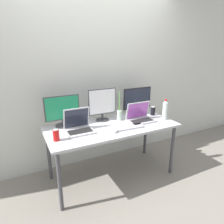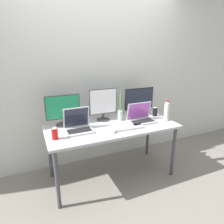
{
  "view_description": "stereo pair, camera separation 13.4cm",
  "coord_description": "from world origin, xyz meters",
  "px_view_note": "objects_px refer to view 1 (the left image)",
  "views": [
    {
      "loc": [
        -1.06,
        -2.11,
        1.68
      ],
      "look_at": [
        0.0,
        0.0,
        0.92
      ],
      "focal_mm": 32.0,
      "sensor_mm": 36.0,
      "label": 1
    },
    {
      "loc": [
        -0.94,
        -2.16,
        1.68
      ],
      "look_at": [
        0.0,
        0.0,
        0.92
      ],
      "focal_mm": 32.0,
      "sensor_mm": 36.0,
      "label": 2
    }
  ],
  "objects_px": {
    "water_bottle": "(165,110)",
    "bamboo_vase": "(119,114)",
    "monitor_center": "(102,104)",
    "soda_can_near_keyboard": "(153,111)",
    "laptop_silver": "(79,126)",
    "work_desk": "(112,130)",
    "mouse_by_keyboard": "(115,131)",
    "monitor_right": "(137,100)",
    "laptop_secondary": "(140,117)",
    "keyboard_main": "(129,127)",
    "soda_can_by_laptop": "(56,135)",
    "monitor_left": "(62,110)"
  },
  "relations": [
    {
      "from": "monitor_right",
      "to": "laptop_silver",
      "type": "bearing_deg",
      "value": -167.06
    },
    {
      "from": "water_bottle",
      "to": "work_desk",
      "type": "bearing_deg",
      "value": 170.65
    },
    {
      "from": "water_bottle",
      "to": "monitor_center",
      "type": "bearing_deg",
      "value": 155.19
    },
    {
      "from": "water_bottle",
      "to": "bamboo_vase",
      "type": "distance_m",
      "value": 0.62
    },
    {
      "from": "laptop_silver",
      "to": "bamboo_vase",
      "type": "distance_m",
      "value": 0.62
    },
    {
      "from": "monitor_left",
      "to": "laptop_secondary",
      "type": "height_order",
      "value": "monitor_left"
    },
    {
      "from": "laptop_secondary",
      "to": "mouse_by_keyboard",
      "type": "xyz_separation_m",
      "value": [
        -0.48,
        -0.18,
        -0.04
      ]
    },
    {
      "from": "monitor_left",
      "to": "bamboo_vase",
      "type": "xyz_separation_m",
      "value": [
        0.73,
        -0.13,
        -0.12
      ]
    },
    {
      "from": "soda_can_by_laptop",
      "to": "bamboo_vase",
      "type": "relative_size",
      "value": 0.32
    },
    {
      "from": "work_desk",
      "to": "monitor_left",
      "type": "xyz_separation_m",
      "value": [
        -0.55,
        0.26,
        0.27
      ]
    },
    {
      "from": "monitor_left",
      "to": "monitor_center",
      "type": "height_order",
      "value": "monitor_center"
    },
    {
      "from": "work_desk",
      "to": "bamboo_vase",
      "type": "relative_size",
      "value": 4.23
    },
    {
      "from": "monitor_center",
      "to": "monitor_left",
      "type": "bearing_deg",
      "value": 176.91
    },
    {
      "from": "soda_can_by_laptop",
      "to": "laptop_silver",
      "type": "bearing_deg",
      "value": 24.96
    },
    {
      "from": "monitor_center",
      "to": "laptop_secondary",
      "type": "xyz_separation_m",
      "value": [
        0.44,
        -0.25,
        -0.17
      ]
    },
    {
      "from": "work_desk",
      "to": "monitor_center",
      "type": "relative_size",
      "value": 3.8
    },
    {
      "from": "monitor_center",
      "to": "soda_can_near_keyboard",
      "type": "xyz_separation_m",
      "value": [
        0.75,
        -0.13,
        -0.17
      ]
    },
    {
      "from": "work_desk",
      "to": "laptop_secondary",
      "type": "distance_m",
      "value": 0.43
    },
    {
      "from": "bamboo_vase",
      "to": "laptop_secondary",
      "type": "bearing_deg",
      "value": -31.82
    },
    {
      "from": "monitor_left",
      "to": "bamboo_vase",
      "type": "height_order",
      "value": "monitor_left"
    },
    {
      "from": "work_desk",
      "to": "water_bottle",
      "type": "bearing_deg",
      "value": -9.35
    },
    {
      "from": "monitor_center",
      "to": "laptop_silver",
      "type": "xyz_separation_m",
      "value": [
        -0.41,
        -0.22,
        -0.17
      ]
    },
    {
      "from": "work_desk",
      "to": "keyboard_main",
      "type": "xyz_separation_m",
      "value": [
        0.15,
        -0.16,
        0.07
      ]
    },
    {
      "from": "work_desk",
      "to": "keyboard_main",
      "type": "bearing_deg",
      "value": -46.82
    },
    {
      "from": "monitor_right",
      "to": "keyboard_main",
      "type": "distance_m",
      "value": 0.59
    },
    {
      "from": "soda_can_near_keyboard",
      "to": "monitor_center",
      "type": "bearing_deg",
      "value": 170.11
    },
    {
      "from": "monitor_center",
      "to": "monitor_right",
      "type": "distance_m",
      "value": 0.56
    },
    {
      "from": "monitor_left",
      "to": "laptop_silver",
      "type": "relative_size",
      "value": 1.37
    },
    {
      "from": "monitor_left",
      "to": "monitor_right",
      "type": "xyz_separation_m",
      "value": [
        1.08,
        -0.02,
        0.01
      ]
    },
    {
      "from": "work_desk",
      "to": "bamboo_vase",
      "type": "distance_m",
      "value": 0.27
    },
    {
      "from": "soda_can_near_keyboard",
      "to": "soda_can_by_laptop",
      "type": "height_order",
      "value": "same"
    },
    {
      "from": "monitor_center",
      "to": "work_desk",
      "type": "bearing_deg",
      "value": -83.59
    },
    {
      "from": "laptop_secondary",
      "to": "monitor_right",
      "type": "bearing_deg",
      "value": 65.22
    },
    {
      "from": "mouse_by_keyboard",
      "to": "soda_can_by_laptop",
      "type": "distance_m",
      "value": 0.66
    },
    {
      "from": "monitor_right",
      "to": "keyboard_main",
      "type": "height_order",
      "value": "monitor_right"
    },
    {
      "from": "laptop_secondary",
      "to": "mouse_by_keyboard",
      "type": "distance_m",
      "value": 0.51
    },
    {
      "from": "soda_can_near_keyboard",
      "to": "bamboo_vase",
      "type": "relative_size",
      "value": 0.32
    },
    {
      "from": "water_bottle",
      "to": "mouse_by_keyboard",
      "type": "bearing_deg",
      "value": -174.81
    },
    {
      "from": "mouse_by_keyboard",
      "to": "monitor_right",
      "type": "bearing_deg",
      "value": 56.17
    },
    {
      "from": "mouse_by_keyboard",
      "to": "water_bottle",
      "type": "bearing_deg",
      "value": 25.25
    },
    {
      "from": "mouse_by_keyboard",
      "to": "water_bottle",
      "type": "distance_m",
      "value": 0.82
    },
    {
      "from": "monitor_right",
      "to": "mouse_by_keyboard",
      "type": "xyz_separation_m",
      "value": [
        -0.6,
        -0.43,
        -0.2
      ]
    },
    {
      "from": "bamboo_vase",
      "to": "soda_can_near_keyboard",
      "type": "bearing_deg",
      "value": -3.01
    },
    {
      "from": "monitor_center",
      "to": "soda_can_near_keyboard",
      "type": "relative_size",
      "value": 3.44
    },
    {
      "from": "mouse_by_keyboard",
      "to": "water_bottle",
      "type": "xyz_separation_m",
      "value": [
        0.81,
        0.07,
        0.12
      ]
    },
    {
      "from": "laptop_secondary",
      "to": "water_bottle",
      "type": "bearing_deg",
      "value": -18.15
    },
    {
      "from": "monitor_center",
      "to": "mouse_by_keyboard",
      "type": "height_order",
      "value": "monitor_center"
    },
    {
      "from": "bamboo_vase",
      "to": "monitor_center",
      "type": "bearing_deg",
      "value": 153.56
    },
    {
      "from": "water_bottle",
      "to": "monitor_left",
      "type": "bearing_deg",
      "value": 163.48
    },
    {
      "from": "monitor_left",
      "to": "laptop_secondary",
      "type": "relative_size",
      "value": 1.24
    }
  ]
}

